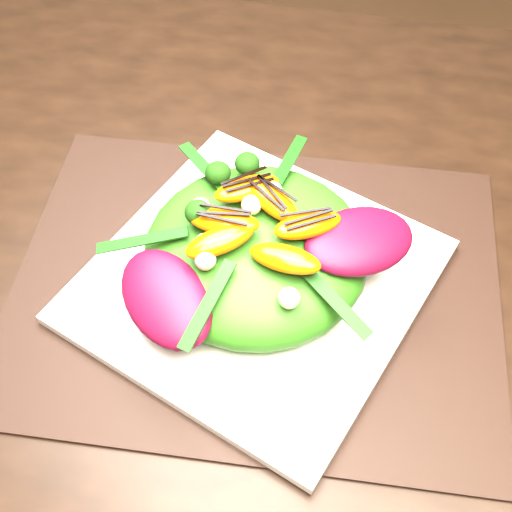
% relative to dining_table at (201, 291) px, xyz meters
% --- Properties ---
extents(floor, '(4.00, 4.00, 0.01)m').
position_rel_dining_table_xyz_m(floor, '(0.00, 0.00, -0.73)').
color(floor, brown).
rests_on(floor, ground).
extents(dining_table, '(1.60, 0.90, 0.75)m').
position_rel_dining_table_xyz_m(dining_table, '(0.00, 0.00, 0.00)').
color(dining_table, black).
rests_on(dining_table, floor).
extents(placemat, '(0.46, 0.36, 0.00)m').
position_rel_dining_table_xyz_m(placemat, '(0.05, 0.00, 0.02)').
color(placemat, black).
rests_on(placemat, dining_table).
extents(plate_base, '(0.37, 0.37, 0.01)m').
position_rel_dining_table_xyz_m(plate_base, '(0.05, 0.00, 0.03)').
color(plate_base, white).
rests_on(plate_base, placemat).
extents(salad_bowl, '(0.25, 0.25, 0.02)m').
position_rel_dining_table_xyz_m(salad_bowl, '(0.05, 0.00, 0.04)').
color(salad_bowl, silver).
rests_on(salad_bowl, plate_base).
extents(lettuce_mound, '(0.23, 0.23, 0.07)m').
position_rel_dining_table_xyz_m(lettuce_mound, '(0.05, 0.00, 0.07)').
color(lettuce_mound, '#2C6813').
rests_on(lettuce_mound, salad_bowl).
extents(radicchio_leaf, '(0.12, 0.11, 0.02)m').
position_rel_dining_table_xyz_m(radicchio_leaf, '(0.14, 0.01, 0.10)').
color(radicchio_leaf, '#47071A').
rests_on(radicchio_leaf, lettuce_mound).
extents(orange_segment, '(0.06, 0.03, 0.02)m').
position_rel_dining_table_xyz_m(orange_segment, '(0.04, 0.02, 0.12)').
color(orange_segment, '#C84B03').
rests_on(orange_segment, lettuce_mound).
extents(broccoli_floret, '(0.04, 0.04, 0.03)m').
position_rel_dining_table_xyz_m(broccoli_floret, '(0.00, 0.04, 0.12)').
color(broccoli_floret, black).
rests_on(broccoli_floret, lettuce_mound).
extents(macadamia_nut, '(0.02, 0.02, 0.02)m').
position_rel_dining_table_xyz_m(macadamia_nut, '(0.08, -0.04, 0.11)').
color(macadamia_nut, beige).
rests_on(macadamia_nut, lettuce_mound).
extents(balsamic_drizzle, '(0.04, 0.00, 0.00)m').
position_rel_dining_table_xyz_m(balsamic_drizzle, '(0.04, 0.02, 0.12)').
color(balsamic_drizzle, black).
rests_on(balsamic_drizzle, orange_segment).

